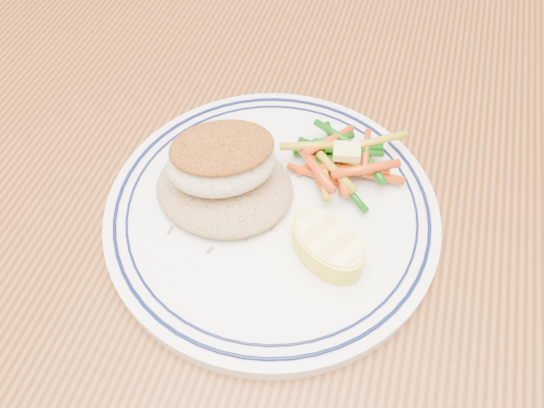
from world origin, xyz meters
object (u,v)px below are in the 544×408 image
Objects in this scene: vegetable_pile at (340,160)px; lemon_wedge at (327,245)px; rice_pilaf at (224,185)px; plate at (272,211)px; dining_table at (265,277)px; fish_fillet at (222,159)px.

vegetable_pile reaches higher than lemon_wedge.
vegetable_pile is at bearing 31.18° from rice_pilaf.
vegetable_pile is at bearing 51.36° from plate.
dining_table is 12.81× the size of rice_pilaf.
fish_fillet reaches higher than plate.
plate is (0.01, 0.01, 0.11)m from dining_table.
lemon_wedge is at bearing -30.35° from plate.
vegetable_pile reaches higher than plate.
fish_fillet reaches higher than lemon_wedge.
rice_pilaf is 1.38× the size of lemon_wedge.
rice_pilaf is 1.05× the size of vegetable_pile.
plate is at bearing -4.20° from rice_pilaf.
dining_table is at bearing 157.45° from lemon_wedge.
plate is 2.53× the size of vegetable_pile.
rice_pilaf is (-0.04, 0.01, 0.12)m from dining_table.
fish_fillet is (-0.00, 0.00, 0.03)m from rice_pilaf.
vegetable_pile is at bearing 51.68° from dining_table.
dining_table is 5.35× the size of plate.
fish_fillet is 0.10m from vegetable_pile.
lemon_wedge is (0.01, -0.09, 0.00)m from vegetable_pile.
fish_fillet is (-0.04, 0.01, 0.04)m from plate.
dining_table is 0.13m from rice_pilaf.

